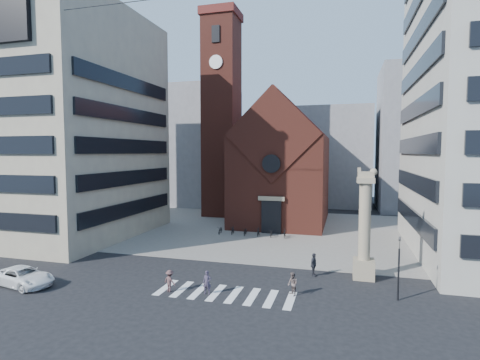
% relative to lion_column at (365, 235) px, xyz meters
% --- Properties ---
extents(ground, '(120.00, 120.00, 0.00)m').
position_rel_lion_column_xyz_m(ground, '(-10.01, -3.00, -3.46)').
color(ground, black).
rests_on(ground, ground).
extents(piazza, '(46.00, 30.00, 0.05)m').
position_rel_lion_column_xyz_m(piazza, '(-10.01, 16.00, -3.43)').
color(piazza, gray).
rests_on(piazza, ground).
extents(zebra_crossing, '(10.20, 3.20, 0.01)m').
position_rel_lion_column_xyz_m(zebra_crossing, '(-9.46, -6.00, -3.45)').
color(zebra_crossing, white).
rests_on(zebra_crossing, ground).
extents(church, '(12.00, 16.65, 18.00)m').
position_rel_lion_column_xyz_m(church, '(-10.01, 22.04, 4.53)').
color(church, maroon).
rests_on(church, ground).
extents(campanile, '(5.50, 5.50, 31.20)m').
position_rel_lion_column_xyz_m(campanile, '(-20.01, 25.00, 12.28)').
color(campanile, maroon).
rests_on(campanile, ground).
extents(building_left, '(18.00, 20.00, 26.00)m').
position_rel_lion_column_xyz_m(building_left, '(-34.01, 7.00, 9.54)').
color(building_left, tan).
rests_on(building_left, ground).
extents(bg_block_left, '(16.00, 14.00, 22.00)m').
position_rel_lion_column_xyz_m(bg_block_left, '(-30.01, 37.00, 7.54)').
color(bg_block_left, gray).
rests_on(bg_block_left, ground).
extents(bg_block_mid, '(14.00, 12.00, 18.00)m').
position_rel_lion_column_xyz_m(bg_block_mid, '(-4.01, 42.00, 5.54)').
color(bg_block_mid, gray).
rests_on(bg_block_mid, ground).
extents(bg_block_right, '(16.00, 14.00, 24.00)m').
position_rel_lion_column_xyz_m(bg_block_right, '(11.99, 39.00, 8.54)').
color(bg_block_right, gray).
rests_on(bg_block_right, ground).
extents(lion_column, '(1.63, 1.60, 8.68)m').
position_rel_lion_column_xyz_m(lion_column, '(0.00, 0.00, 0.00)').
color(lion_column, tan).
rests_on(lion_column, ground).
extents(traffic_light, '(0.13, 0.16, 4.30)m').
position_rel_lion_column_xyz_m(traffic_light, '(1.99, -4.00, -1.17)').
color(traffic_light, black).
rests_on(traffic_light, ground).
extents(white_car, '(5.25, 3.06, 1.37)m').
position_rel_lion_column_xyz_m(white_car, '(-24.31, -8.55, -2.77)').
color(white_car, white).
rests_on(white_car, ground).
extents(pedestrian_0, '(0.64, 0.46, 1.64)m').
position_rel_lion_column_xyz_m(pedestrian_0, '(-10.64, -6.38, -2.64)').
color(pedestrian_0, '#352D3F').
rests_on(pedestrian_0, ground).
extents(pedestrian_1, '(0.96, 0.99, 1.61)m').
position_rel_lion_column_xyz_m(pedestrian_1, '(-4.87, -5.04, -2.65)').
color(pedestrian_1, '#5B4C48').
rests_on(pedestrian_1, ground).
extents(pedestrian_2, '(0.72, 1.17, 1.86)m').
position_rel_lion_column_xyz_m(pedestrian_2, '(-3.81, -0.57, -2.53)').
color(pedestrian_2, '#292A31').
rests_on(pedestrian_2, ground).
extents(pedestrian_3, '(1.13, 0.88, 1.54)m').
position_rel_lion_column_xyz_m(pedestrian_3, '(-13.35, -6.66, -2.69)').
color(pedestrian_3, '#513637').
rests_on(pedestrian_3, ground).
extents(scooter_0, '(0.75, 1.72, 0.88)m').
position_rel_lion_column_xyz_m(scooter_0, '(-15.92, 12.08, -2.97)').
color(scooter_0, black).
rests_on(scooter_0, piazza).
extents(scooter_1, '(0.62, 1.66, 0.97)m').
position_rel_lion_column_xyz_m(scooter_1, '(-14.36, 12.08, -2.92)').
color(scooter_1, black).
rests_on(scooter_1, piazza).
extents(scooter_2, '(0.75, 1.72, 0.88)m').
position_rel_lion_column_xyz_m(scooter_2, '(-12.79, 12.08, -2.97)').
color(scooter_2, black).
rests_on(scooter_2, piazza).
extents(scooter_3, '(0.62, 1.66, 0.97)m').
position_rel_lion_column_xyz_m(scooter_3, '(-11.23, 12.08, -2.92)').
color(scooter_3, black).
rests_on(scooter_3, piazza).
extents(scooter_4, '(0.75, 1.72, 0.88)m').
position_rel_lion_column_xyz_m(scooter_4, '(-9.67, 12.08, -2.97)').
color(scooter_4, black).
rests_on(scooter_4, piazza).
extents(scooter_5, '(0.62, 1.66, 0.97)m').
position_rel_lion_column_xyz_m(scooter_5, '(-8.11, 12.08, -2.92)').
color(scooter_5, black).
rests_on(scooter_5, piazza).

